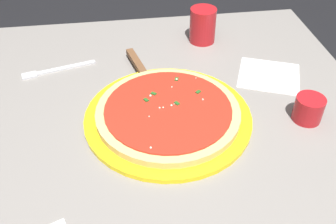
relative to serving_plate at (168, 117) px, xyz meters
name	(u,v)px	position (x,y,z in m)	size (l,w,h in m)	color
restaurant_table	(169,154)	(0.03, -0.01, -0.15)	(0.90, 0.93, 0.77)	black
serving_plate	(168,117)	(0.00, 0.00, 0.00)	(0.36, 0.36, 0.01)	yellow
pizza	(168,112)	(0.00, 0.00, 0.02)	(0.31, 0.31, 0.02)	#DBB26B
pizza_server	(142,72)	(0.16, 0.04, 0.01)	(0.22, 0.10, 0.01)	silver
cup_tall_drink	(203,25)	(0.32, -0.14, 0.04)	(0.07, 0.07, 0.10)	#B2191E
cup_small_sauce	(309,109)	(-0.04, -0.30, 0.02)	(0.06, 0.06, 0.06)	#B2191E
napkin_loose_left	(269,76)	(0.13, -0.27, 0.00)	(0.14, 0.15, 0.00)	white
fork	(55,70)	(0.23, 0.26, 0.00)	(0.06, 0.18, 0.00)	silver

